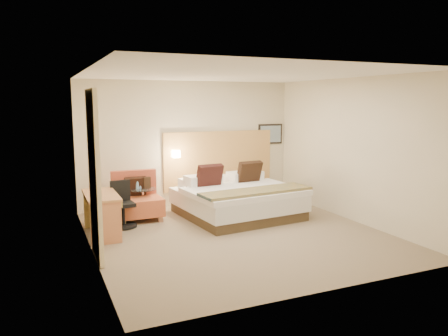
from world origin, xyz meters
name	(u,v)px	position (x,y,z in m)	size (l,w,h in m)	color
floor	(237,235)	(0.00, 0.00, -0.01)	(4.80, 5.00, 0.02)	#7A6952
ceiling	(238,73)	(0.00, 0.00, 2.71)	(4.80, 5.00, 0.02)	white
wall_back	(189,143)	(0.00, 2.51, 1.35)	(4.80, 0.02, 2.70)	beige
wall_front	(331,181)	(0.00, -2.51, 1.35)	(4.80, 0.02, 2.70)	beige
wall_left	(88,164)	(-2.41, 0.00, 1.35)	(0.02, 5.00, 2.70)	beige
wall_right	(353,150)	(2.41, 0.00, 1.35)	(0.02, 5.00, 2.70)	beige
headboard_panel	(219,160)	(0.70, 2.47, 0.95)	(2.60, 0.04, 1.30)	tan
art_frame	(270,134)	(2.02, 2.48, 1.50)	(0.62, 0.03, 0.47)	black
art_canvas	(271,134)	(2.02, 2.46, 1.50)	(0.54, 0.01, 0.39)	#758CA1
lamp_arm	(175,154)	(-0.35, 2.42, 1.15)	(0.02, 0.02, 0.12)	silver
lamp_shade	(176,154)	(-0.35, 2.36, 1.15)	(0.15, 0.15, 0.15)	#F4E3BF
curtain	(94,175)	(-2.36, -0.25, 1.22)	(0.06, 0.90, 2.42)	beige
bottle_a	(137,184)	(-1.34, 1.72, 0.68)	(0.06, 0.06, 0.21)	#8EB9DC
bottle_b	(140,183)	(-1.28, 1.75, 0.68)	(0.06, 0.06, 0.21)	#9BC0F0
menu_folder	(147,183)	(-1.15, 1.69, 0.69)	(0.14, 0.05, 0.23)	#332114
bed	(237,199)	(0.51, 1.12, 0.34)	(2.31, 2.27, 1.04)	#433421
lounge_chair	(137,200)	(-1.36, 1.66, 0.37)	(0.88, 0.77, 0.92)	tan
side_table	(143,202)	(-1.24, 1.70, 0.32)	(0.57, 0.57, 0.58)	white
desk	(103,203)	(-2.11, 0.87, 0.57)	(0.54, 1.15, 0.72)	#BC7C49
desk_chair	(123,208)	(-1.72, 1.23, 0.34)	(0.50, 0.50, 0.83)	black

